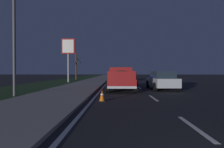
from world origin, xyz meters
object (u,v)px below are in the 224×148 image
at_px(traffic_cone_near, 102,96).
at_px(bare_tree_far, 76,66).
at_px(pickup_truck, 121,78).
at_px(sedan_silver, 162,80).
at_px(gas_price_sign, 68,50).
at_px(sedan_blue, 120,76).
at_px(street_light_near, 18,12).

bearing_deg(traffic_cone_near, bare_tree_far, 14.80).
relative_size(pickup_truck, sedan_silver, 1.22).
relative_size(pickup_truck, gas_price_sign, 0.87).
bearing_deg(pickup_truck, gas_price_sign, 32.17).
bearing_deg(bare_tree_far, sedan_blue, -118.43).
bearing_deg(sedan_blue, traffic_cone_near, 176.60).
bearing_deg(pickup_truck, street_light_near, 121.44).
bearing_deg(traffic_cone_near, gas_price_sign, 19.50).
distance_m(sedan_silver, bare_tree_far, 22.43).
relative_size(sedan_blue, street_light_near, 0.51).
height_order(gas_price_sign, bare_tree_far, gas_price_sign).
bearing_deg(sedan_blue, pickup_truck, 179.38).
distance_m(pickup_truck, street_light_near, 8.62).
distance_m(bare_tree_far, traffic_cone_near, 26.75).
xyz_separation_m(street_light_near, bare_tree_far, (23.81, 1.48, -2.61)).
bearing_deg(sedan_blue, street_light_near, 161.25).
relative_size(pickup_truck, sedan_blue, 1.23).
bearing_deg(bare_tree_far, traffic_cone_near, -165.20).
bearing_deg(gas_price_sign, sedan_blue, -62.46).
bearing_deg(traffic_cone_near, sedan_silver, -35.08).
height_order(sedan_blue, traffic_cone_near, sedan_blue).
bearing_deg(street_light_near, sedan_blue, -18.75).
relative_size(sedan_silver, gas_price_sign, 0.71).
distance_m(sedan_blue, gas_price_sign, 9.28).
xyz_separation_m(pickup_truck, bare_tree_far, (19.88, 7.91, 1.58)).
relative_size(street_light_near, traffic_cone_near, 14.97).
bearing_deg(bare_tree_far, gas_price_sign, -175.78).
distance_m(sedan_silver, street_light_near, 11.77).
distance_m(sedan_blue, bare_tree_far, 9.36).
distance_m(street_light_near, traffic_cone_near, 7.49).
xyz_separation_m(sedan_blue, traffic_cone_near, (-21.40, 1.27, -0.50)).
distance_m(sedan_silver, sedan_blue, 15.22).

